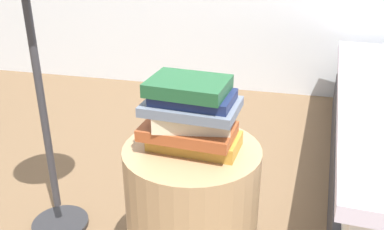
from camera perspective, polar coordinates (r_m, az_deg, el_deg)
The scene contains 7 objects.
side_table at distance 1.57m, azimuth -0.00°, elevation -12.94°, with size 0.46×0.46×0.53m, color tan.
book_ochre at distance 1.42m, azimuth 0.34°, elevation -3.42°, with size 0.29×0.15×0.05m, color #B7842D.
book_rust at distance 1.39m, azimuth -0.54°, elevation -2.16°, with size 0.30×0.17×0.04m, color #994723.
book_cream at distance 1.38m, azimuth 0.15°, elevation -0.19°, with size 0.24×0.18×0.05m, color beige.
book_slate at distance 1.35m, azimuth 0.05°, elevation 1.13°, with size 0.29×0.20×0.03m, color slate.
book_navy at distance 1.34m, azimuth 0.18°, elevation 2.35°, with size 0.25×0.16×0.03m, color #19234C.
book_forest at distance 1.33m, azimuth -0.49°, elevation 3.86°, with size 0.24×0.18×0.04m, color #1E512D.
Camera 1 is at (0.29, -1.22, 1.22)m, focal length 40.38 mm.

